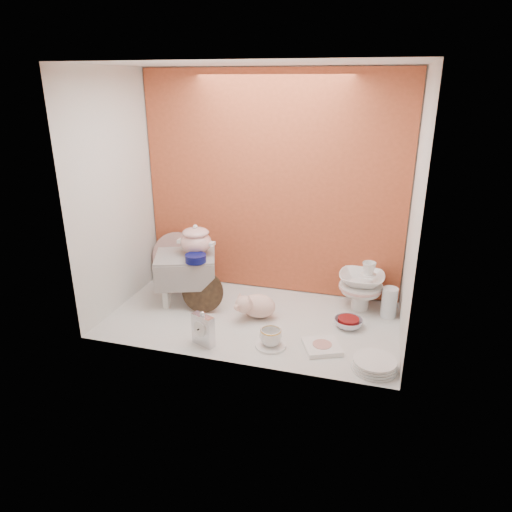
{
  "coord_description": "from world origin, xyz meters",
  "views": [
    {
      "loc": [
        0.75,
        -2.51,
        1.42
      ],
      "look_at": [
        0.02,
        0.02,
        0.42
      ],
      "focal_mm": 32.66,
      "sensor_mm": 36.0,
      "label": 1
    }
  ],
  "objects_px": {
    "plush_pig": "(258,305)",
    "porcelain_tower": "(361,285)",
    "mantel_clock": "(203,329)",
    "dinner_plate_stack": "(374,364)",
    "crystal_bowl": "(348,323)",
    "step_stool": "(186,278)",
    "blue_white_vase": "(192,270)",
    "floral_platter": "(178,258)",
    "soup_tureen": "(196,239)",
    "gold_rim_teacup": "(271,337)"
  },
  "relations": [
    {
      "from": "soup_tureen",
      "to": "mantel_clock",
      "type": "distance_m",
      "value": 0.69
    },
    {
      "from": "step_stool",
      "to": "gold_rim_teacup",
      "type": "xyz_separation_m",
      "value": [
        0.7,
        -0.42,
        -0.1
      ]
    },
    {
      "from": "step_stool",
      "to": "mantel_clock",
      "type": "height_order",
      "value": "step_stool"
    },
    {
      "from": "dinner_plate_stack",
      "to": "blue_white_vase",
      "type": "bearing_deg",
      "value": 151.47
    },
    {
      "from": "step_stool",
      "to": "crystal_bowl",
      "type": "bearing_deg",
      "value": -24.69
    },
    {
      "from": "mantel_clock",
      "to": "crystal_bowl",
      "type": "xyz_separation_m",
      "value": [
        0.78,
        0.43,
        -0.08
      ]
    },
    {
      "from": "soup_tureen",
      "to": "mantel_clock",
      "type": "relative_size",
      "value": 1.2
    },
    {
      "from": "floral_platter",
      "to": "soup_tureen",
      "type": "bearing_deg",
      "value": -42.15
    },
    {
      "from": "soup_tureen",
      "to": "floral_platter",
      "type": "xyz_separation_m",
      "value": [
        -0.25,
        0.23,
        -0.24
      ]
    },
    {
      "from": "plush_pig",
      "to": "porcelain_tower",
      "type": "xyz_separation_m",
      "value": [
        0.61,
        0.31,
        0.08
      ]
    },
    {
      "from": "crystal_bowl",
      "to": "porcelain_tower",
      "type": "xyz_separation_m",
      "value": [
        0.05,
        0.28,
        0.14
      ]
    },
    {
      "from": "gold_rim_teacup",
      "to": "crystal_bowl",
      "type": "height_order",
      "value": "gold_rim_teacup"
    },
    {
      "from": "blue_white_vase",
      "to": "dinner_plate_stack",
      "type": "relative_size",
      "value": 1.01
    },
    {
      "from": "step_stool",
      "to": "porcelain_tower",
      "type": "distance_m",
      "value": 1.16
    },
    {
      "from": "step_stool",
      "to": "crystal_bowl",
      "type": "height_order",
      "value": "step_stool"
    },
    {
      "from": "step_stool",
      "to": "blue_white_vase",
      "type": "xyz_separation_m",
      "value": [
        -0.06,
        0.23,
        -0.04
      ]
    },
    {
      "from": "soup_tureen",
      "to": "porcelain_tower",
      "type": "bearing_deg",
      "value": 8.63
    },
    {
      "from": "floral_platter",
      "to": "plush_pig",
      "type": "xyz_separation_m",
      "value": [
        0.72,
        -0.38,
        -0.11
      ]
    },
    {
      "from": "gold_rim_teacup",
      "to": "dinner_plate_stack",
      "type": "height_order",
      "value": "gold_rim_teacup"
    },
    {
      "from": "mantel_clock",
      "to": "dinner_plate_stack",
      "type": "height_order",
      "value": "mantel_clock"
    },
    {
      "from": "floral_platter",
      "to": "mantel_clock",
      "type": "relative_size",
      "value": 1.87
    },
    {
      "from": "floral_platter",
      "to": "porcelain_tower",
      "type": "bearing_deg",
      "value": -2.79
    },
    {
      "from": "floral_platter",
      "to": "mantel_clock",
      "type": "bearing_deg",
      "value": -56.57
    },
    {
      "from": "soup_tureen",
      "to": "plush_pig",
      "type": "bearing_deg",
      "value": -17.3
    },
    {
      "from": "blue_white_vase",
      "to": "dinner_plate_stack",
      "type": "bearing_deg",
      "value": -28.53
    },
    {
      "from": "floral_platter",
      "to": "porcelain_tower",
      "type": "distance_m",
      "value": 1.33
    },
    {
      "from": "gold_rim_teacup",
      "to": "soup_tureen",
      "type": "bearing_deg",
      "value": 143.87
    },
    {
      "from": "floral_platter",
      "to": "gold_rim_teacup",
      "type": "relative_size",
      "value": 3.1
    },
    {
      "from": "plush_pig",
      "to": "crystal_bowl",
      "type": "height_order",
      "value": "plush_pig"
    },
    {
      "from": "blue_white_vase",
      "to": "mantel_clock",
      "type": "relative_size",
      "value": 1.17
    },
    {
      "from": "porcelain_tower",
      "to": "mantel_clock",
      "type": "bearing_deg",
      "value": -139.19
    },
    {
      "from": "mantel_clock",
      "to": "plush_pig",
      "type": "distance_m",
      "value": 0.45
    },
    {
      "from": "crystal_bowl",
      "to": "porcelain_tower",
      "type": "distance_m",
      "value": 0.32
    },
    {
      "from": "gold_rim_teacup",
      "to": "plush_pig",
      "type": "bearing_deg",
      "value": 117.11
    },
    {
      "from": "blue_white_vase",
      "to": "dinner_plate_stack",
      "type": "xyz_separation_m",
      "value": [
        1.33,
        -0.72,
        -0.09
      ]
    },
    {
      "from": "step_stool",
      "to": "blue_white_vase",
      "type": "height_order",
      "value": "step_stool"
    },
    {
      "from": "step_stool",
      "to": "porcelain_tower",
      "type": "relative_size",
      "value": 1.16
    },
    {
      "from": "plush_pig",
      "to": "dinner_plate_stack",
      "type": "height_order",
      "value": "plush_pig"
    },
    {
      "from": "step_stool",
      "to": "dinner_plate_stack",
      "type": "height_order",
      "value": "step_stool"
    },
    {
      "from": "floral_platter",
      "to": "gold_rim_teacup",
      "type": "height_order",
      "value": "floral_platter"
    },
    {
      "from": "mantel_clock",
      "to": "plush_pig",
      "type": "relative_size",
      "value": 0.73
    },
    {
      "from": "gold_rim_teacup",
      "to": "porcelain_tower",
      "type": "distance_m",
      "value": 0.78
    },
    {
      "from": "soup_tureen",
      "to": "crystal_bowl",
      "type": "height_order",
      "value": "soup_tureen"
    },
    {
      "from": "gold_rim_teacup",
      "to": "dinner_plate_stack",
      "type": "bearing_deg",
      "value": -6.68
    },
    {
      "from": "blue_white_vase",
      "to": "porcelain_tower",
      "type": "bearing_deg",
      "value": -1.53
    },
    {
      "from": "soup_tureen",
      "to": "gold_rim_teacup",
      "type": "height_order",
      "value": "soup_tureen"
    },
    {
      "from": "floral_platter",
      "to": "crystal_bowl",
      "type": "height_order",
      "value": "floral_platter"
    },
    {
      "from": "blue_white_vase",
      "to": "floral_platter",
      "type": "bearing_deg",
      "value": 165.61
    },
    {
      "from": "plush_pig",
      "to": "porcelain_tower",
      "type": "distance_m",
      "value": 0.69
    },
    {
      "from": "dinner_plate_stack",
      "to": "crystal_bowl",
      "type": "xyz_separation_m",
      "value": [
        -0.17,
        0.41,
        -0.0
      ]
    }
  ]
}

